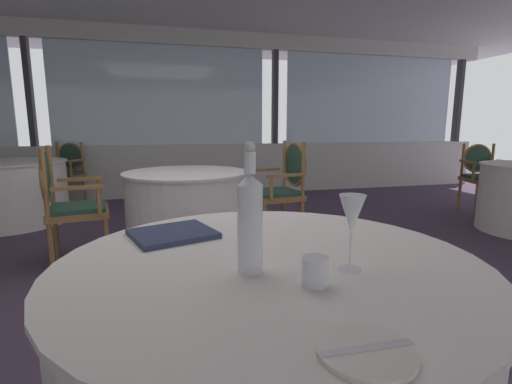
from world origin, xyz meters
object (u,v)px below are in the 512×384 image
Objects in this scene: dining_chair_2_1 at (284,183)px; side_plate at (366,351)px; wine_glass at (352,216)px; water_tumbler at (315,271)px; dining_chair_0_1 at (66,168)px; dining_chair_2_0 at (65,198)px; water_bottle at (250,220)px; menu_book at (173,234)px; dining_chair_3_0 at (482,172)px.

side_plate is at bearing 65.90° from dining_chair_2_1.
side_plate is at bearing -114.35° from wine_glass.
dining_chair_0_1 is at bearing 108.57° from water_tumbler.
dining_chair_0_1 is 0.93× the size of dining_chair_2_0.
water_bottle is 1.28× the size of menu_book.
side_plate is 5.16m from dining_chair_3_0.
menu_book reaches higher than side_plate.
dining_chair_2_1 is at bearing -0.00° from dining_chair_2_0.
menu_book is at bearing 53.53° from dining_chair_2_1.
wine_glass reaches higher than menu_book.
dining_chair_2_0 is at bearing 118.48° from wine_glass.
dining_chair_2_0 reaches higher than side_plate.
wine_glass reaches higher than dining_chair_3_0.
dining_chair_3_0 is (5.49, -1.92, 0.01)m from dining_chair_0_1.
dining_chair_2_0 is 4.97m from dining_chair_3_0.
dining_chair_0_1 is 1.00× the size of dining_chair_3_0.
water_bottle is 4.82× the size of water_tumbler.
dining_chair_0_1 is at bearing 94.05° from dining_chair_2_0.
dining_chair_0_1 is (-1.69, 5.40, -0.21)m from side_plate.
dining_chair_3_0 is at bearing 14.83° from menu_book.
side_plate is 3.12m from dining_chair_2_1.
side_plate is 0.18× the size of dining_chair_2_0.
dining_chair_2_1 is at bearing 75.29° from wine_glass.
wine_glass reaches higher than dining_chair_0_1.
dining_chair_2_1 is (1.17, 2.17, -0.17)m from menu_book.
water_bottle reaches higher than dining_chair_2_1.
dining_chair_0_1 is at bearing -94.69° from dining_chair_3_0.
dining_chair_3_0 is (3.80, 3.48, -0.20)m from side_plate.
dining_chair_0_1 is 2.75m from dining_chair_2_0.
dining_chair_2_1 is at bearing 43.71° from menu_book.
side_plate is at bearing -95.46° from water_tumbler.
menu_book is (-0.48, 0.46, -0.15)m from wine_glass.
menu_book is 0.31× the size of dining_chair_0_1.
dining_chair_0_1 reaches higher than side_plate.
water_bottle reaches higher than dining_chair_3_0.
water_tumbler is 2.83m from dining_chair_2_1.
side_plate is 0.20× the size of dining_chair_0_1.
dining_chair_2_1 is at bearing -66.06° from dining_chair_3_0.
wine_glass is 0.24× the size of dining_chair_3_0.
dining_chair_2_0 reaches higher than water_tumbler.
dining_chair_2_1 is (0.97, 2.57, -0.31)m from water_bottle.
water_tumbler is 5.39m from dining_chair_0_1.
side_plate is 0.18× the size of dining_chair_2_1.
water_tumbler is 0.08× the size of dining_chair_3_0.
dining_chair_0_1 is 0.92× the size of dining_chair_2_1.
side_plate is 0.43m from wine_glass.
menu_book is 4.78m from dining_chair_0_1.
dining_chair_2_0 is at bearing 35.51° from dining_chair_0_1.
menu_book is 4.90m from dining_chair_3_0.
dining_chair_2_1 is at bearing 74.05° from side_plate.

